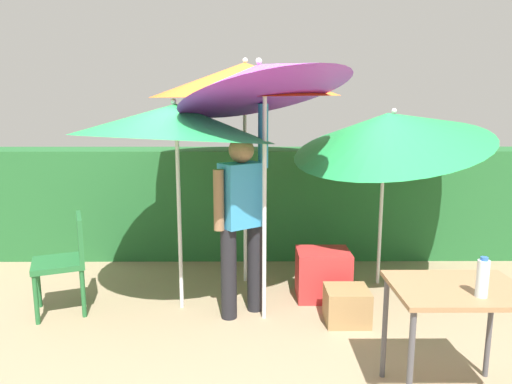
# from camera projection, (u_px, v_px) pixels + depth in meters

# --- Properties ---
(ground_plane) EXTENTS (24.00, 24.00, 0.00)m
(ground_plane) POSITION_uv_depth(u_px,v_px,m) (256.00, 321.00, 4.05)
(ground_plane) COLOR #9E8466
(hedge_row) EXTENTS (8.00, 0.70, 1.34)m
(hedge_row) POSITION_uv_depth(u_px,v_px,m) (255.00, 202.00, 5.85)
(hedge_row) COLOR #23602D
(hedge_row) RESTS_ON ground_plane
(umbrella_rainbow) EXTENTS (2.06, 2.00, 2.15)m
(umbrella_rainbow) POSITION_uv_depth(u_px,v_px,m) (389.00, 130.00, 4.62)
(umbrella_rainbow) COLOR silver
(umbrella_rainbow) RESTS_ON ground_plane
(umbrella_orange) EXTENTS (1.51, 1.45, 2.47)m
(umbrella_orange) POSITION_uv_depth(u_px,v_px,m) (262.00, 80.00, 3.73)
(umbrella_orange) COLOR silver
(umbrella_orange) RESTS_ON ground_plane
(umbrella_yellow) EXTENTS (1.80, 1.80, 1.98)m
(umbrella_yellow) POSITION_uv_depth(u_px,v_px,m) (175.00, 122.00, 4.04)
(umbrella_yellow) COLOR silver
(umbrella_yellow) RESTS_ON ground_plane
(umbrella_navy) EXTENTS (1.92, 1.92, 2.33)m
(umbrella_navy) POSITION_uv_depth(u_px,v_px,m) (245.00, 80.00, 4.62)
(umbrella_navy) COLOR silver
(umbrella_navy) RESTS_ON ground_plane
(person_vendor) EXTENTS (0.50, 0.39, 1.88)m
(person_vendor) POSITION_uv_depth(u_px,v_px,m) (242.00, 213.00, 4.04)
(person_vendor) COLOR black
(person_vendor) RESTS_ON ground_plane
(chair_plastic) EXTENTS (0.57, 0.57, 0.89)m
(chair_plastic) POSITION_uv_depth(u_px,v_px,m) (66.00, 257.00, 4.18)
(chair_plastic) COLOR #236633
(chair_plastic) RESTS_ON ground_plane
(cooler_box) EXTENTS (0.51, 0.41, 0.48)m
(cooler_box) POSITION_uv_depth(u_px,v_px,m) (323.00, 274.00, 4.52)
(cooler_box) COLOR red
(cooler_box) RESTS_ON ground_plane
(crate_cardboard) EXTENTS (0.37, 0.35, 0.31)m
(crate_cardboard) POSITION_uv_depth(u_px,v_px,m) (347.00, 305.00, 4.02)
(crate_cardboard) COLOR #9E7A4C
(crate_cardboard) RESTS_ON ground_plane
(folding_table) EXTENTS (0.80, 0.60, 0.76)m
(folding_table) POSITION_uv_depth(u_px,v_px,m) (457.00, 301.00, 2.85)
(folding_table) COLOR #4C4C51
(folding_table) RESTS_ON ground_plane
(bottle_water) EXTENTS (0.07, 0.07, 0.24)m
(bottle_water) POSITION_uv_depth(u_px,v_px,m) (483.00, 278.00, 2.67)
(bottle_water) COLOR silver
(bottle_water) RESTS_ON folding_table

